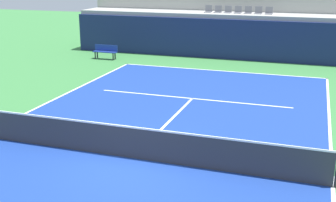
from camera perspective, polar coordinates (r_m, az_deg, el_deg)
ground_plane at (r=12.72m, az=-4.68°, el=-7.50°), size 80.00×80.00×0.00m
court_surface at (r=12.72m, az=-4.68°, el=-7.48°), size 11.00×24.00×0.01m
baseline_far at (r=23.62m, az=6.82°, el=3.95°), size 11.00×0.10×0.00m
sideline_right at (r=11.85m, az=20.79°, el=-10.47°), size 0.10×24.00×0.00m
service_line_far at (r=18.40m, az=3.18°, el=0.33°), size 8.26×0.10×0.00m
centre_service_line at (r=15.49m, az=-0.01°, el=-2.85°), size 0.10×6.40×0.00m
back_wall at (r=26.68m, az=8.46°, el=7.96°), size 20.60×0.30×2.40m
stands_tier_lower at (r=27.98m, az=8.98°, el=8.59°), size 20.60×2.40×2.64m
stands_tier_upper at (r=30.27m, az=9.82°, el=9.99°), size 20.60×2.40×3.50m
seating_row_lower at (r=27.90m, az=9.15°, el=11.55°), size 4.21×0.44×0.44m
tennis_net at (r=12.52m, az=-4.73°, el=-5.37°), size 11.08×0.08×1.07m
player_bench at (r=26.87m, az=-8.19°, el=6.54°), size 1.50×0.40×0.85m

